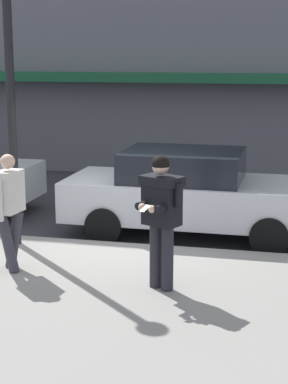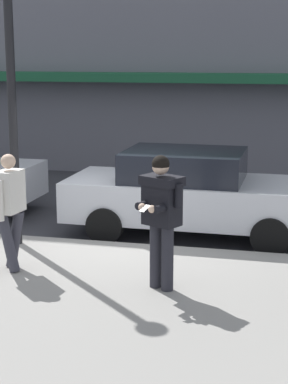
{
  "view_description": "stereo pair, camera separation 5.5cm",
  "coord_description": "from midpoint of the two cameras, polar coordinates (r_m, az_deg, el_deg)",
  "views": [
    {
      "loc": [
        2.77,
        -10.07,
        3.22
      ],
      "look_at": [
        0.97,
        -2.32,
        1.49
      ],
      "focal_mm": 60.0,
      "sensor_mm": 36.0,
      "label": 1
    },
    {
      "loc": [
        2.82,
        -10.06,
        3.22
      ],
      "look_at": [
        0.97,
        -2.32,
        1.49
      ],
      "focal_mm": 60.0,
      "sensor_mm": 36.0,
      "label": 2
    }
  ],
  "objects": [
    {
      "name": "curb_paint_line",
      "position": [
        10.77,
        2.85,
        -5.13
      ],
      "size": [
        28.0,
        0.12,
        0.01
      ],
      "primitive_type": "cube",
      "color": "silver",
      "rests_on": "ground"
    },
    {
      "name": "ground_plane",
      "position": [
        10.93,
        -2.38,
        -4.87
      ],
      "size": [
        80.0,
        80.0,
        0.0
      ],
      "primitive_type": "plane",
      "color": "#333338"
    },
    {
      "name": "pedestrian_in_light_coat",
      "position": [
        9.31,
        -12.03,
        -1.12
      ],
      "size": [
        0.37,
        0.6,
        1.7
      ],
      "color": "#33333D",
      "rests_on": "sidewalk"
    },
    {
      "name": "sidewalk",
      "position": [
        8.08,
        -0.87,
        -10.69
      ],
      "size": [
        32.0,
        5.3,
        0.14
      ],
      "primitive_type": "cube",
      "color": "gray",
      "rests_on": "ground"
    },
    {
      "name": "parked_sedan_mid",
      "position": [
        11.42,
        4.03,
        -0.04
      ],
      "size": [
        4.52,
        1.96,
        1.54
      ],
      "color": "silver",
      "rests_on": "ground"
    },
    {
      "name": "man_texting_on_phone",
      "position": [
        8.33,
        1.35,
        -1.41
      ],
      "size": [
        0.63,
        0.65,
        1.81
      ],
      "color": "#23232B",
      "rests_on": "sidewalk"
    },
    {
      "name": "street_lamp_post",
      "position": [
        10.38,
        -12.06,
        11.57
      ],
      "size": [
        0.36,
        0.36,
        4.88
      ],
      "color": "black",
      "rests_on": "sidewalk"
    }
  ]
}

